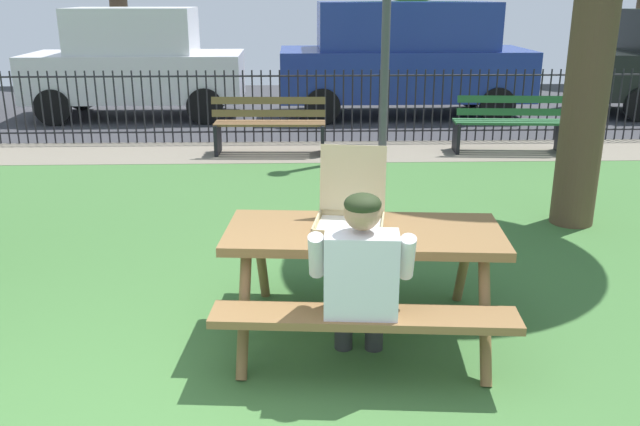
{
  "coord_description": "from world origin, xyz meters",
  "views": [
    {
      "loc": [
        0.78,
        -2.75,
        2.24
      ],
      "look_at": [
        0.92,
        1.76,
        0.75
      ],
      "focal_mm": 37.58,
      "sensor_mm": 36.0,
      "label": 1
    }
  ],
  "objects_px": {
    "adult_at_table": "(361,276)",
    "park_bench_right": "(510,124)",
    "picnic_table_foreground": "(363,254)",
    "parked_car_right": "(404,57)",
    "park_bench_center": "(270,126)",
    "parked_car_center": "(136,62)",
    "pizza_box_open": "(351,207)"
  },
  "relations": [
    {
      "from": "pizza_box_open",
      "to": "parked_car_right",
      "type": "distance_m",
      "value": 8.67
    },
    {
      "from": "picnic_table_foreground",
      "to": "park_bench_center",
      "type": "relative_size",
      "value": 1.18
    },
    {
      "from": "parked_car_right",
      "to": "adult_at_table",
      "type": "bearing_deg",
      "value": -100.1
    },
    {
      "from": "adult_at_table",
      "to": "park_bench_right",
      "type": "distance_m",
      "value": 6.54
    },
    {
      "from": "picnic_table_foreground",
      "to": "park_bench_center",
      "type": "bearing_deg",
      "value": 98.74
    },
    {
      "from": "adult_at_table",
      "to": "parked_car_center",
      "type": "xyz_separation_m",
      "value": [
        -3.35,
        9.13,
        0.35
      ]
    },
    {
      "from": "park_bench_right",
      "to": "parked_car_right",
      "type": "relative_size",
      "value": 0.35
    },
    {
      "from": "pizza_box_open",
      "to": "park_bench_center",
      "type": "relative_size",
      "value": 0.35
    },
    {
      "from": "picnic_table_foreground",
      "to": "pizza_box_open",
      "type": "relative_size",
      "value": 3.43
    },
    {
      "from": "parked_car_center",
      "to": "adult_at_table",
      "type": "bearing_deg",
      "value": -69.83
    },
    {
      "from": "parked_car_right",
      "to": "parked_car_center",
      "type": "bearing_deg",
      "value": 180.0
    },
    {
      "from": "parked_car_right",
      "to": "park_bench_right",
      "type": "bearing_deg",
      "value": -71.2
    },
    {
      "from": "park_bench_right",
      "to": "adult_at_table",
      "type": "bearing_deg",
      "value": -114.55
    },
    {
      "from": "park_bench_right",
      "to": "parked_car_center",
      "type": "relative_size",
      "value": 0.41
    },
    {
      "from": "parked_car_right",
      "to": "picnic_table_foreground",
      "type": "bearing_deg",
      "value": -100.27
    },
    {
      "from": "park_bench_center",
      "to": "parked_car_right",
      "type": "bearing_deg",
      "value": 53.03
    },
    {
      "from": "parked_car_center",
      "to": "park_bench_right",
      "type": "bearing_deg",
      "value": -27.74
    },
    {
      "from": "picnic_table_foreground",
      "to": "adult_at_table",
      "type": "height_order",
      "value": "adult_at_table"
    },
    {
      "from": "pizza_box_open",
      "to": "park_bench_right",
      "type": "relative_size",
      "value": 0.34
    },
    {
      "from": "adult_at_table",
      "to": "pizza_box_open",
      "type": "bearing_deg",
      "value": 91.54
    },
    {
      "from": "parked_car_center",
      "to": "pizza_box_open",
      "type": "bearing_deg",
      "value": -68.59
    },
    {
      "from": "picnic_table_foreground",
      "to": "parked_car_right",
      "type": "xyz_separation_m",
      "value": [
        1.57,
        8.64,
        0.5
      ]
    },
    {
      "from": "adult_at_table",
      "to": "park_bench_right",
      "type": "bearing_deg",
      "value": 65.45
    },
    {
      "from": "park_bench_right",
      "to": "picnic_table_foreground",
      "type": "bearing_deg",
      "value": -115.97
    },
    {
      "from": "pizza_box_open",
      "to": "parked_car_right",
      "type": "xyz_separation_m",
      "value": [
        1.64,
        8.51,
        0.21
      ]
    },
    {
      "from": "park_bench_center",
      "to": "park_bench_right",
      "type": "bearing_deg",
      "value": 0.0
    },
    {
      "from": "adult_at_table",
      "to": "parked_car_center",
      "type": "height_order",
      "value": "parked_car_center"
    },
    {
      "from": "park_bench_center",
      "to": "parked_car_right",
      "type": "relative_size",
      "value": 0.35
    },
    {
      "from": "parked_car_right",
      "to": "pizza_box_open",
      "type": "bearing_deg",
      "value": -100.93
    },
    {
      "from": "picnic_table_foreground",
      "to": "parked_car_center",
      "type": "bearing_deg",
      "value": 111.59
    },
    {
      "from": "pizza_box_open",
      "to": "parked_car_center",
      "type": "relative_size",
      "value": 0.14
    },
    {
      "from": "pizza_box_open",
      "to": "park_bench_right",
      "type": "bearing_deg",
      "value": 62.83
    }
  ]
}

